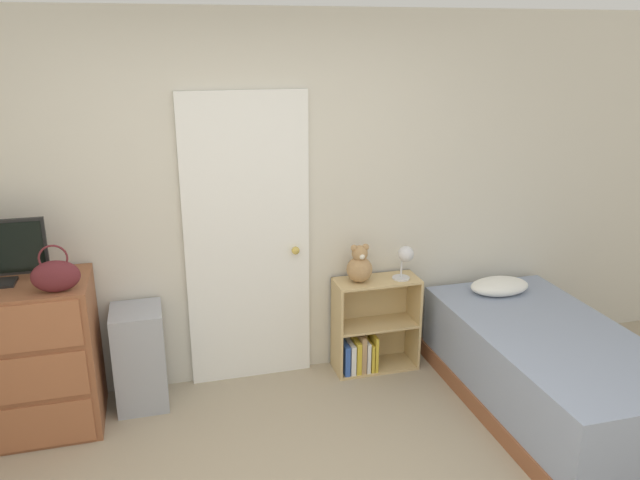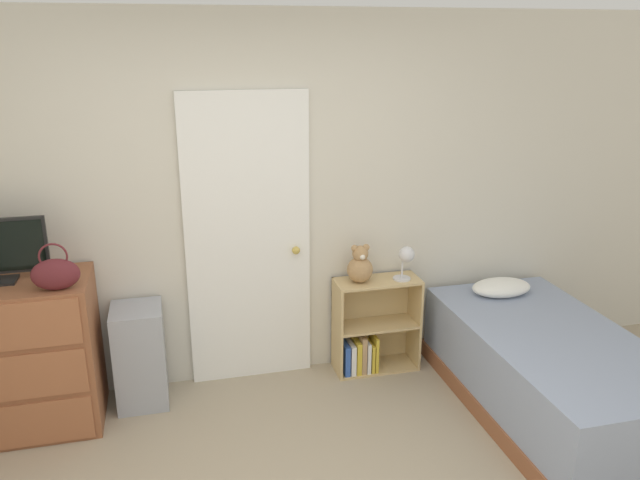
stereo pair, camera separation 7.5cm
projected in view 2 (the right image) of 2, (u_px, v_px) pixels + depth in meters
name	position (u px, v px, depth m)	size (l,w,h in m)	color
wall_back	(248.00, 204.00, 4.25)	(10.00, 0.06, 2.55)	beige
door_closed	(248.00, 242.00, 4.28)	(0.86, 0.09, 2.04)	white
dresser	(17.00, 356.00, 3.84)	(0.94, 0.56, 0.97)	brown
handbag	(55.00, 274.00, 3.57)	(0.27, 0.12, 0.28)	#591E23
storage_bin	(140.00, 356.00, 4.15)	(0.33, 0.36, 0.69)	#999EA8
bookshelf	(369.00, 334.00, 4.59)	(0.62, 0.26, 0.70)	tan
teddy_bear	(360.00, 266.00, 4.40)	(0.18, 0.18, 0.28)	tan
desk_lamp	(406.00, 257.00, 4.42)	(0.14, 0.14, 0.25)	silver
bed	(550.00, 372.00, 4.06)	(1.00, 1.90, 0.67)	brown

